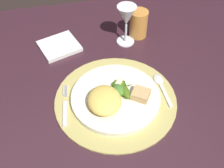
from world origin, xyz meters
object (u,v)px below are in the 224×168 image
(amber_tumbler, at_px, (138,24))
(fork, at_px, (65,106))
(spoon, at_px, (161,84))
(wine_glass, at_px, (126,17))
(dinner_plate, at_px, (116,97))
(dining_table, at_px, (89,112))
(napkin, at_px, (59,46))

(amber_tumbler, bearing_deg, fork, -136.24)
(fork, xyz_separation_m, spoon, (0.30, 0.02, 0.00))
(fork, height_order, spoon, spoon)
(spoon, height_order, wine_glass, wine_glass)
(amber_tumbler, bearing_deg, dinner_plate, -117.40)
(dinner_plate, relative_size, spoon, 1.90)
(fork, distance_m, wine_glass, 0.37)
(wine_glass, xyz_separation_m, amber_tumbler, (0.05, 0.03, -0.05))
(dining_table, bearing_deg, spoon, -8.50)
(napkin, bearing_deg, amber_tumbler, 2.03)
(dining_table, bearing_deg, amber_tumbler, 44.96)
(dining_table, distance_m, wine_glass, 0.35)
(dinner_plate, height_order, spoon, dinner_plate)
(amber_tumbler, bearing_deg, wine_glass, -151.67)
(dining_table, distance_m, dinner_plate, 0.17)
(napkin, distance_m, amber_tumbler, 0.30)
(napkin, height_order, amber_tumbler, amber_tumbler)
(wine_glass, height_order, amber_tumbler, wine_glass)
(dining_table, bearing_deg, napkin, 106.03)
(napkin, bearing_deg, wine_glass, -4.56)
(dinner_plate, bearing_deg, wine_glass, 69.76)
(dinner_plate, height_order, amber_tumbler, amber_tumbler)
(fork, bearing_deg, napkin, 88.30)
(amber_tumbler, bearing_deg, dining_table, -135.04)
(fork, distance_m, amber_tumbler, 0.42)
(napkin, distance_m, wine_glass, 0.26)
(dinner_plate, bearing_deg, spoon, 10.51)
(spoon, bearing_deg, dining_table, 171.50)
(dinner_plate, distance_m, spoon, 0.15)
(wine_glass, bearing_deg, napkin, 175.44)
(dinner_plate, xyz_separation_m, amber_tumbler, (0.15, 0.29, 0.04))
(dining_table, distance_m, napkin, 0.26)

